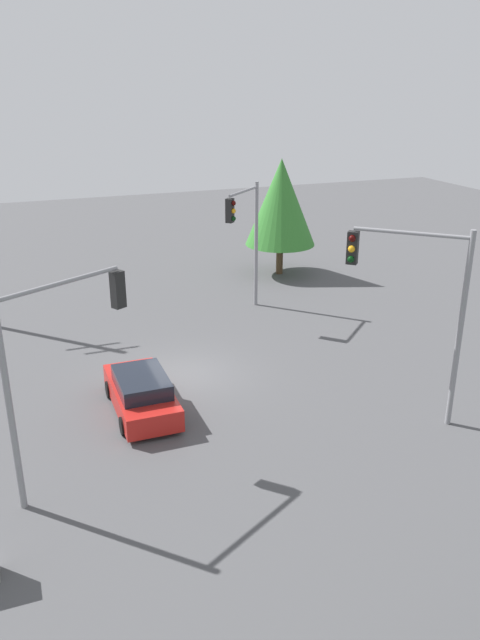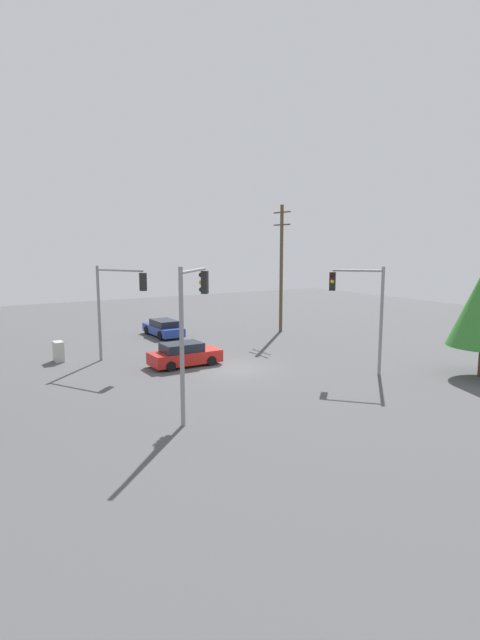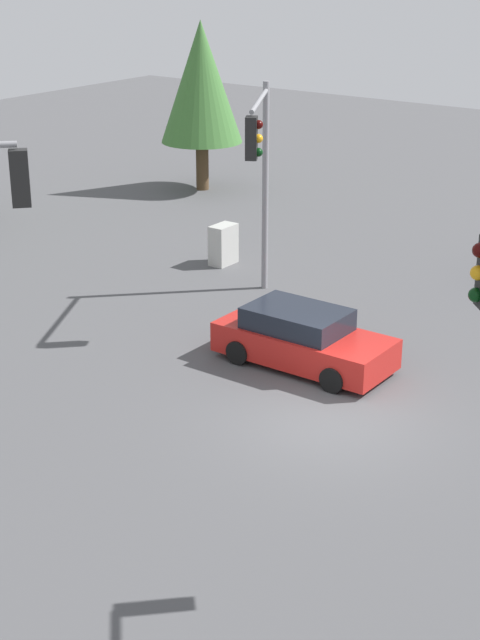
{
  "view_description": "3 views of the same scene",
  "coord_description": "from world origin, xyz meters",
  "views": [
    {
      "loc": [
        -5.64,
        -20.72,
        10.56
      ],
      "look_at": [
        1.52,
        -1.9,
        2.76
      ],
      "focal_mm": 35.0,
      "sensor_mm": 36.0,
      "label": 1
    },
    {
      "loc": [
        24.83,
        -14.64,
        7.32
      ],
      "look_at": [
        2.16,
        -0.72,
        3.25
      ],
      "focal_mm": 28.0,
      "sensor_mm": 36.0,
      "label": 2
    },
    {
      "loc": [
        16.3,
        9.54,
        9.7
      ],
      "look_at": [
        0.92,
        -1.71,
        2.2
      ],
      "focal_mm": 55.0,
      "sensor_mm": 36.0,
      "label": 3
    }
  ],
  "objects": [
    {
      "name": "ground_plane",
      "position": [
        0.0,
        0.0,
        0.0
      ],
      "size": [
        80.0,
        80.0,
        0.0
      ],
      "primitive_type": "plane",
      "color": "#4C4C4F"
    },
    {
      "name": "sedan_red",
      "position": [
        -2.11,
        -2.07,
        0.68
      ],
      "size": [
        1.95,
        4.3,
        1.42
      ],
      "color": "red",
      "rests_on": "ground_plane"
    },
    {
      "name": "traffic_signal_cross",
      "position": [
        4.71,
        5.69,
        4.13
      ],
      "size": [
        2.33,
        2.2,
        6.1
      ],
      "rotation": [
        0.0,
        0.0,
        3.89
      ],
      "color": "gray",
      "rests_on": "ground_plane"
    },
    {
      "name": "tree_left",
      "position": [
        8.85,
        10.97,
        4.13
      ],
      "size": [
        3.95,
        3.95,
        6.53
      ],
      "color": "#4C3823",
      "rests_on": "ground_plane"
    },
    {
      "name": "traffic_signal_aux",
      "position": [
        6.03,
        -5.5,
        4.4
      ],
      "size": [
        2.89,
        2.7,
        6.45
      ],
      "rotation": [
        0.0,
        0.0,
        2.39
      ],
      "color": "gray",
      "rests_on": "ground_plane"
    },
    {
      "name": "traffic_signal_main",
      "position": [
        -4.83,
        -5.24,
        4.12
      ],
      "size": [
        3.47,
        2.12,
        6.0
      ],
      "rotation": [
        0.0,
        0.0,
        0.51
      ],
      "color": "gray",
      "rests_on": "ground_plane"
    }
  ]
}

